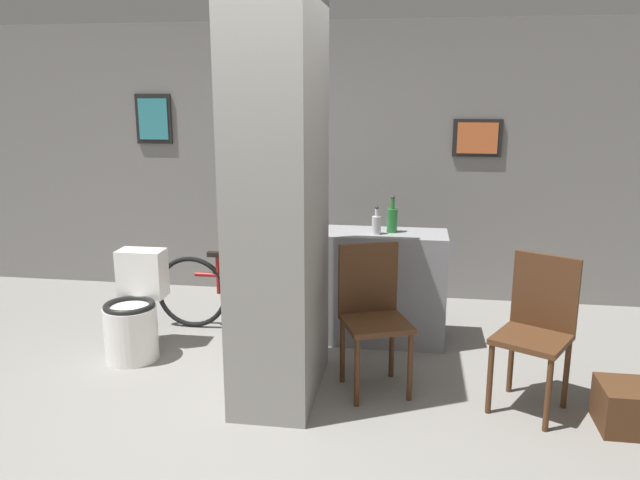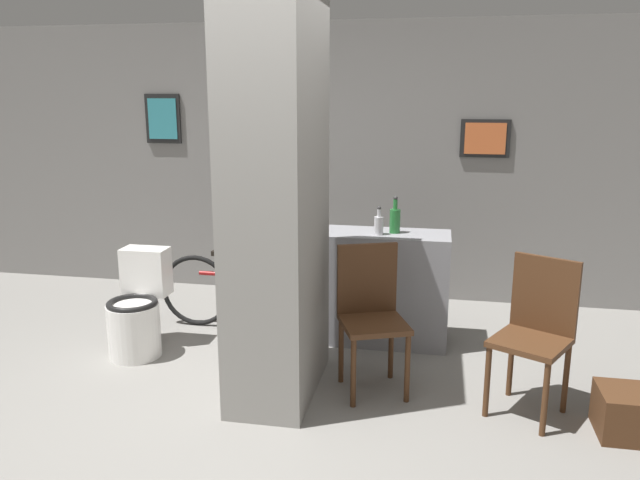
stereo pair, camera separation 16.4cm
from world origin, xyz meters
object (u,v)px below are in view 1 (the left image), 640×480
chair_by_doorway (537,326)px  bicycle (246,293)px  bottle_tall (392,219)px  toilet (134,314)px  chair_near_pillar (373,310)px

chair_by_doorway → bicycle: chair_by_doorway is taller
bicycle → bottle_tall: 1.37m
toilet → bicycle: (0.70, 0.62, -0.00)m
toilet → chair_near_pillar: (1.81, -0.24, 0.22)m
chair_near_pillar → bicycle: bearing=120.7°
chair_near_pillar → chair_by_doorway: 1.04m
toilet → bicycle: size_ratio=0.50×
chair_by_doorway → bicycle: size_ratio=0.62×
bicycle → bottle_tall: bottle_tall is taller
toilet → bottle_tall: 2.10m
toilet → chair_near_pillar: chair_near_pillar is taller
bicycle → bottle_tall: size_ratio=5.39×
chair_near_pillar → bottle_tall: bearing=62.7°
bicycle → toilet: bearing=-138.5°
toilet → chair_by_doorway: bearing=-7.3°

